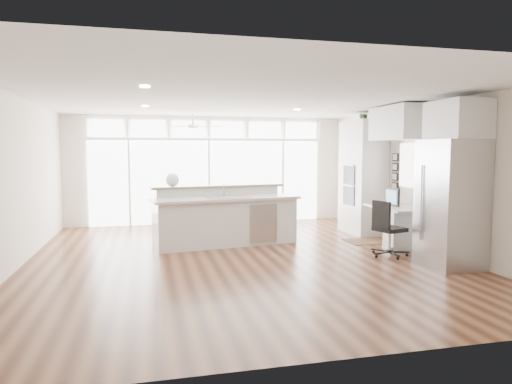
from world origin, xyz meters
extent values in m
cube|color=#432314|center=(0.00, 0.00, -0.01)|extent=(7.00, 8.00, 0.02)
cube|color=silver|center=(0.00, 0.00, 2.70)|extent=(7.00, 8.00, 0.02)
cube|color=beige|center=(0.00, 4.00, 1.35)|extent=(7.00, 0.04, 2.70)
cube|color=beige|center=(0.00, -4.00, 1.35)|extent=(7.00, 0.04, 2.70)
cube|color=beige|center=(-3.50, 0.00, 1.35)|extent=(0.04, 8.00, 2.70)
cube|color=beige|center=(3.50, 0.00, 1.35)|extent=(0.04, 8.00, 2.70)
cube|color=white|center=(0.00, 3.94, 1.05)|extent=(5.80, 0.06, 2.08)
cube|color=white|center=(0.00, 3.94, 2.38)|extent=(5.90, 0.06, 0.40)
cube|color=white|center=(3.46, 0.30, 1.55)|extent=(0.04, 0.85, 0.85)
cube|color=white|center=(-0.50, 2.80, 2.48)|extent=(1.16, 1.16, 0.32)
cube|color=#EEE3CA|center=(0.00, 0.20, 2.68)|extent=(3.40, 3.00, 0.02)
cube|color=silver|center=(3.17, 1.80, 1.25)|extent=(0.64, 1.20, 2.50)
cube|color=silver|center=(3.13, 0.30, 0.38)|extent=(0.72, 1.30, 0.76)
cube|color=silver|center=(3.17, 0.30, 2.35)|extent=(0.64, 1.30, 0.64)
cube|color=#AFAFB4|center=(3.11, -1.35, 1.00)|extent=(0.76, 0.90, 2.00)
cube|color=silver|center=(3.17, -1.35, 2.30)|extent=(0.64, 0.90, 0.60)
cube|color=black|center=(3.46, 0.92, 1.40)|extent=(0.06, 0.22, 0.80)
cube|color=silver|center=(-0.05, 1.14, 0.57)|extent=(3.00, 1.52, 1.14)
cube|color=#372211|center=(2.83, 0.78, 0.01)|extent=(0.93, 0.68, 0.01)
cube|color=black|center=(2.55, -0.50, 0.48)|extent=(0.61, 0.58, 0.96)
sphere|color=white|center=(-1.05, 1.38, 1.27)|extent=(0.29, 0.29, 0.26)
cube|color=black|center=(3.05, 0.30, 0.95)|extent=(0.08, 0.45, 0.38)
cube|color=silver|center=(2.88, 0.30, 0.77)|extent=(0.15, 0.34, 0.02)
imported|color=#365A26|center=(3.17, 1.80, 2.63)|extent=(0.30, 0.33, 0.25)
camera|label=1|loc=(-1.53, -7.55, 1.80)|focal=32.00mm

